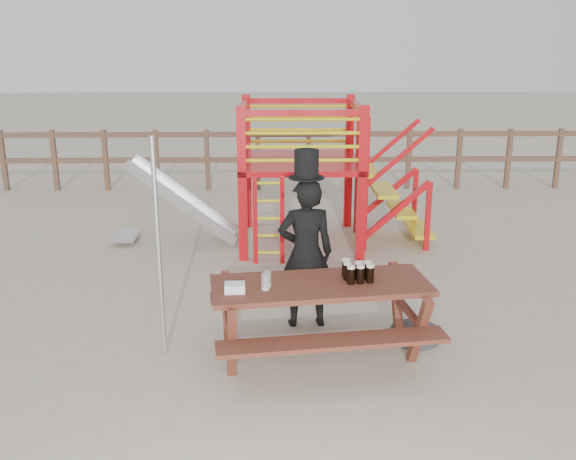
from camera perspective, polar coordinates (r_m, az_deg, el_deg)
name	(u,v)px	position (r m, az deg, el deg)	size (l,w,h in m)	color
ground	(293,356)	(6.29, 0.45, -11.16)	(60.00, 60.00, 0.00)	#BEAF94
back_fence	(283,153)	(12.74, -0.43, 6.86)	(15.09, 0.09, 1.20)	brown
playground_fort	(295,171)	(9.32, 0.61, 5.24)	(4.71, 1.84, 2.10)	red
picnic_table	(320,311)	(6.04, 2.89, -7.24)	(2.17, 1.63, 0.78)	brown
man_with_hat	(306,249)	(6.62, 1.59, -1.73)	(0.62, 0.44, 1.88)	black
metal_pole	(159,251)	(6.02, -11.43, -1.81)	(0.05, 0.05, 2.12)	#B2B2B7
parasol_base	(415,334)	(6.70, 11.24, -9.07)	(0.50, 0.50, 0.21)	#39393E
paper_bag	(235,288)	(5.72, -4.74, -5.14)	(0.18, 0.14, 0.08)	white
stout_pints	(357,272)	(5.98, 6.17, -3.69)	(0.28, 0.27, 0.17)	black
empty_glasses	(266,281)	(5.77, -1.95, -4.58)	(0.09, 0.13, 0.15)	silver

